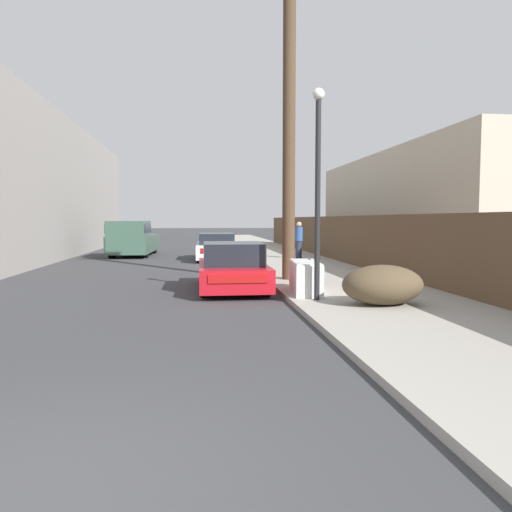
% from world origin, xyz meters
% --- Properties ---
extents(ground_plane, '(220.00, 220.00, 0.00)m').
position_xyz_m(ground_plane, '(0.00, 0.00, 0.00)').
color(ground_plane, '#38383A').
extents(sidewalk_curb, '(4.20, 63.00, 0.12)m').
position_xyz_m(sidewalk_curb, '(5.30, 23.50, 0.06)').
color(sidewalk_curb, '#9E998E').
rests_on(sidewalk_curb, ground).
extents(discarded_fridge, '(0.79, 1.87, 0.79)m').
position_xyz_m(discarded_fridge, '(3.75, 8.41, 0.50)').
color(discarded_fridge, silver).
rests_on(discarded_fridge, sidewalk_curb).
extents(parked_sports_car_red, '(1.78, 4.09, 1.29)m').
position_xyz_m(parked_sports_car_red, '(2.09, 9.93, 0.58)').
color(parked_sports_car_red, red).
rests_on(parked_sports_car_red, ground).
extents(car_parked_mid, '(1.95, 4.59, 1.26)m').
position_xyz_m(car_parked_mid, '(2.07, 20.16, 0.60)').
color(car_parked_mid, silver).
rests_on(car_parked_mid, ground).
extents(pickup_truck, '(2.19, 5.41, 1.82)m').
position_xyz_m(pickup_truck, '(-2.16, 23.02, 0.91)').
color(pickup_truck, '#385647').
rests_on(pickup_truck, ground).
extents(utility_pole, '(1.80, 0.37, 9.22)m').
position_xyz_m(utility_pole, '(3.85, 11.23, 4.80)').
color(utility_pole, '#4C3826').
rests_on(utility_pole, sidewalk_curb).
extents(street_lamp, '(0.26, 0.26, 4.58)m').
position_xyz_m(street_lamp, '(3.77, 7.32, 2.79)').
color(street_lamp, '#232326').
rests_on(street_lamp, sidewalk_curb).
extents(brush_pile, '(1.70, 1.25, 0.84)m').
position_xyz_m(brush_pile, '(4.97, 6.54, 0.54)').
color(brush_pile, brown).
rests_on(brush_pile, sidewalk_curb).
extents(wooden_fence, '(0.08, 37.37, 1.92)m').
position_xyz_m(wooden_fence, '(7.25, 16.97, 1.08)').
color(wooden_fence, brown).
rests_on(wooden_fence, sidewalk_curb).
extents(building_left_block, '(7.00, 25.94, 6.87)m').
position_xyz_m(building_left_block, '(-8.51, 24.84, 3.44)').
color(building_left_block, gray).
rests_on(building_left_block, ground).
extents(building_right_house, '(6.00, 18.61, 5.14)m').
position_xyz_m(building_right_house, '(12.90, 20.63, 2.57)').
color(building_right_house, beige).
rests_on(building_right_house, ground).
extents(pedestrian, '(0.34, 0.34, 1.67)m').
position_xyz_m(pedestrian, '(5.79, 19.02, 0.98)').
color(pedestrian, '#282D42').
rests_on(pedestrian, sidewalk_curb).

